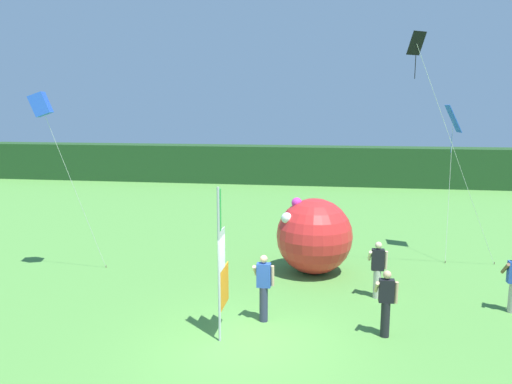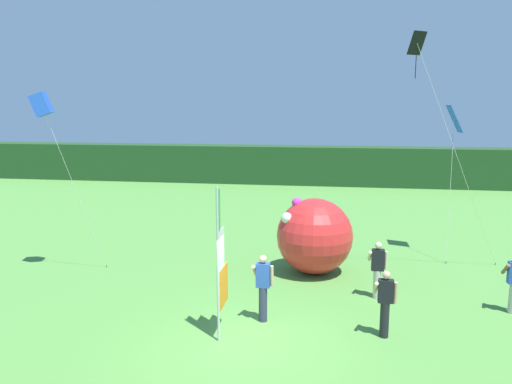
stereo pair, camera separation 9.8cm
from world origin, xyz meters
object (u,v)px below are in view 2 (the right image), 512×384
at_px(person_far_right, 263,286).
at_px(inflatable_balloon, 314,236).
at_px(person_far_left, 378,268).
at_px(kite_blue_box_2, 42,105).
at_px(banner_flag, 221,265).
at_px(kite_black_diamond_1, 424,63).
at_px(person_mid_field, 385,302).
at_px(kite_blue_diamond_0, 454,123).

xyz_separation_m(person_far_right, inflatable_balloon, (1.14, 4.12, 0.32)).
relative_size(person_far_left, kite_blue_box_2, 0.28).
bearing_deg(person_far_left, banner_flag, -141.73).
bearing_deg(kite_black_diamond_1, person_far_left, -121.68).
distance_m(kite_black_diamond_1, kite_blue_box_2, 12.05).
xyz_separation_m(banner_flag, inflatable_balloon, (2.02, 5.10, -0.51)).
distance_m(inflatable_balloon, kite_blue_box_2, 9.78).
relative_size(person_far_right, kite_blue_box_2, 0.30).
height_order(person_mid_field, person_far_left, person_far_left).
relative_size(person_mid_field, inflatable_balloon, 0.65).
relative_size(banner_flag, kite_blue_diamond_0, 0.66).
bearing_deg(person_mid_field, inflatable_balloon, 112.90).
bearing_deg(banner_flag, person_mid_field, 8.16).
bearing_deg(person_far_left, person_far_right, -145.22).
bearing_deg(inflatable_balloon, kite_blue_diamond_0, 30.40).
relative_size(banner_flag, person_mid_field, 2.23).
xyz_separation_m(banner_flag, person_far_right, (0.88, 0.99, -0.84)).
bearing_deg(person_far_right, person_mid_field, -7.86).
bearing_deg(person_far_left, person_mid_field, -90.35).
xyz_separation_m(kite_black_diamond_1, kite_blue_box_2, (-11.84, -1.86, -1.30)).
height_order(banner_flag, kite_blue_box_2, kite_blue_box_2).
distance_m(banner_flag, kite_black_diamond_1, 9.04).
relative_size(banner_flag, person_far_right, 2.09).
relative_size(person_mid_field, kite_black_diamond_1, 0.21).
bearing_deg(inflatable_balloon, kite_black_diamond_1, 2.60).
height_order(kite_blue_diamond_0, kite_black_diamond_1, kite_black_diamond_1).
bearing_deg(kite_blue_diamond_0, person_mid_field, -111.76).
xyz_separation_m(inflatable_balloon, kite_blue_box_2, (-8.59, -1.71, 4.34)).
relative_size(inflatable_balloon, kite_blue_diamond_0, 0.46).
distance_m(person_far_left, kite_blue_box_2, 11.54).
bearing_deg(banner_flag, kite_blue_box_2, 152.69).
relative_size(person_mid_field, person_far_right, 0.94).
distance_m(inflatable_balloon, kite_blue_diamond_0, 6.77).
distance_m(person_far_right, kite_blue_diamond_0, 10.06).
xyz_separation_m(kite_blue_diamond_0, kite_blue_box_2, (-13.46, -4.57, 0.61)).
bearing_deg(kite_blue_box_2, kite_blue_diamond_0, 18.76).
xyz_separation_m(inflatable_balloon, kite_black_diamond_1, (3.25, 0.15, 5.64)).
bearing_deg(person_far_left, kite_blue_diamond_0, 58.76).
relative_size(banner_flag, kite_black_diamond_1, 0.48).
relative_size(person_mid_field, person_far_left, 0.99).
height_order(person_mid_field, inflatable_balloon, inflatable_balloon).
height_order(banner_flag, kite_blue_diamond_0, kite_blue_diamond_0).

